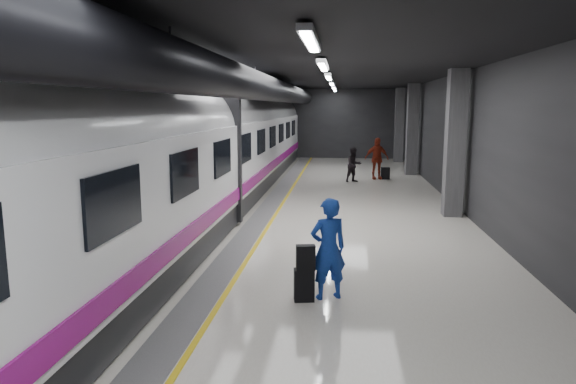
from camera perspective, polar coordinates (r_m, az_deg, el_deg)
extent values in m
plane|color=silver|center=(14.64, 1.53, -3.86)|extent=(40.00, 40.00, 0.00)
cube|color=black|center=(14.29, 1.61, 13.98)|extent=(10.00, 40.00, 0.02)
cube|color=#28282B|center=(34.24, 4.25, 7.56)|extent=(10.00, 0.02, 4.50)
cube|color=#28282B|center=(15.51, -17.25, 4.89)|extent=(0.02, 40.00, 4.50)
cube|color=#28282B|center=(14.77, 21.36, 4.45)|extent=(0.02, 40.00, 4.50)
cube|color=slate|center=(14.81, -3.70, -3.70)|extent=(0.65, 39.80, 0.01)
cube|color=yellow|center=(14.74, -2.16, -3.74)|extent=(0.10, 39.80, 0.01)
cylinder|color=black|center=(14.42, -3.67, 11.74)|extent=(0.80, 38.00, 0.80)
cube|color=silver|center=(8.29, 2.51, 16.58)|extent=(0.22, 2.60, 0.10)
cube|color=silver|center=(13.25, 3.92, 13.89)|extent=(0.22, 2.60, 0.10)
cube|color=silver|center=(18.24, 4.55, 12.66)|extent=(0.22, 2.60, 0.10)
cube|color=silver|center=(23.23, 4.90, 11.96)|extent=(0.22, 2.60, 0.10)
cube|color=silver|center=(28.23, 5.13, 11.51)|extent=(0.22, 2.60, 0.10)
cube|color=silver|center=(32.22, 5.26, 11.25)|extent=(0.22, 2.60, 0.10)
cube|color=#515154|center=(16.60, 18.06, 5.12)|extent=(0.55, 0.55, 4.50)
cube|color=#515154|center=(26.45, 13.63, 6.77)|extent=(0.55, 0.55, 4.50)
cube|color=#515154|center=(32.40, 12.26, 7.26)|extent=(0.55, 0.55, 4.50)
cube|color=black|center=(15.17, -10.81, -2.20)|extent=(2.80, 38.00, 0.60)
cube|color=white|center=(14.95, -10.98, 3.06)|extent=(2.90, 38.00, 2.20)
cylinder|color=white|center=(14.88, -11.09, 6.70)|extent=(2.80, 38.00, 2.80)
cube|color=#840C6D|center=(14.70, -5.39, -0.07)|extent=(0.04, 38.00, 0.35)
cube|color=black|center=(14.93, -11.01, 4.01)|extent=(3.05, 0.25, 3.80)
cube|color=black|center=(6.96, -18.70, -1.16)|extent=(0.05, 1.60, 0.85)
cube|color=black|center=(9.73, -11.34, 2.06)|extent=(0.05, 1.60, 0.85)
cube|color=black|center=(12.61, -7.28, 3.82)|extent=(0.05, 1.60, 0.85)
cube|color=black|center=(15.53, -4.73, 4.91)|extent=(0.05, 1.60, 0.85)
cube|color=black|center=(18.48, -2.98, 5.65)|extent=(0.05, 1.60, 0.85)
cube|color=black|center=(21.44, -1.71, 6.19)|extent=(0.05, 1.60, 0.85)
cube|color=black|center=(24.41, -0.75, 6.59)|extent=(0.05, 1.60, 0.85)
cube|color=black|center=(27.39, 0.00, 6.90)|extent=(0.05, 1.60, 0.85)
cube|color=black|center=(30.37, 0.61, 7.15)|extent=(0.05, 1.60, 0.85)
imported|color=#1634A9|center=(9.09, 4.50, -6.29)|extent=(0.78, 0.66, 1.82)
cube|color=black|center=(9.14, 1.80, -10.28)|extent=(0.38, 0.28, 0.57)
cube|color=black|center=(8.95, 1.98, -7.30)|extent=(0.35, 0.23, 0.44)
imported|color=black|center=(23.35, 7.34, 3.01)|extent=(0.96, 0.91, 1.56)
imported|color=#992F16|center=(24.46, 9.82, 3.70)|extent=(1.22, 0.73, 1.95)
cube|color=black|center=(24.58, 10.76, 2.07)|extent=(0.41, 0.30, 0.56)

